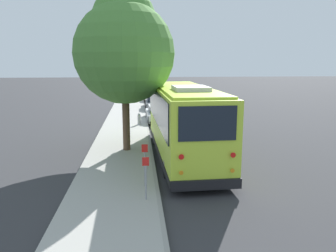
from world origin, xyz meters
TOP-DOWN VIEW (x-y plane):
  - ground_plane at (0.00, 0.00)m, footprint 160.00×160.00m
  - sidewalk_slab at (0.00, 3.21)m, footprint 80.00×3.06m
  - curb_strip at (0.00, 1.61)m, footprint 80.00×0.14m
  - shuttle_bus at (-0.95, 0.11)m, footprint 9.58×2.96m
  - parked_sedan_white at (8.95, 0.68)m, footprint 4.20×1.88m
  - parked_sedan_gray at (15.47, 0.58)m, footprint 4.66×1.83m
  - parked_sedan_tan at (21.74, 0.54)m, footprint 4.36×2.03m
  - street_tree at (0.42, 2.84)m, footprint 4.89×4.89m
  - sign_post_near at (-5.94, 2.03)m, footprint 0.06×0.22m
  - sign_post_far at (-4.73, 2.03)m, footprint 0.06×0.22m
  - fire_hydrant at (7.04, 2.17)m, footprint 0.22×0.22m

SIDE VIEW (x-z plane):
  - ground_plane at x=0.00m, z-range 0.00..0.00m
  - sidewalk_slab at x=0.00m, z-range 0.00..0.15m
  - curb_strip at x=0.00m, z-range 0.00..0.15m
  - fire_hydrant at x=7.04m, z-range 0.15..0.96m
  - parked_sedan_tan at x=21.74m, z-range -0.05..1.21m
  - parked_sedan_white at x=8.95m, z-range -0.05..1.21m
  - parked_sedan_gray at x=15.47m, z-range -0.04..1.27m
  - sign_post_near at x=-5.94m, z-range 0.17..1.60m
  - sign_post_far at x=-4.73m, z-range 0.17..1.71m
  - shuttle_bus at x=-0.95m, z-range 0.13..3.71m
  - street_tree at x=0.42m, z-range 1.30..9.29m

